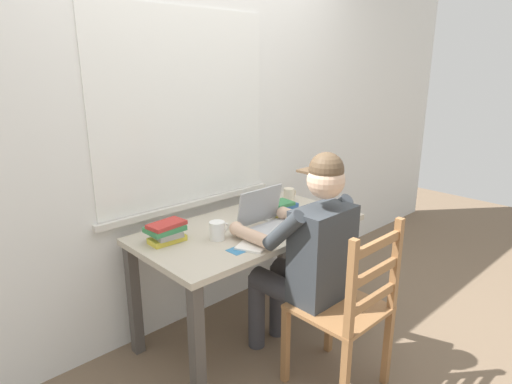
{
  "coord_description": "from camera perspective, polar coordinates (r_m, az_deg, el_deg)",
  "views": [
    {
      "loc": [
        -1.65,
        -1.8,
        1.66
      ],
      "look_at": [
        0.01,
        -0.05,
        0.95
      ],
      "focal_mm": 30.56,
      "sensor_mm": 36.0,
      "label": 1
    }
  ],
  "objects": [
    {
      "name": "desk",
      "position": [
        2.65,
        -0.83,
        -6.43
      ],
      "size": [
        1.35,
        0.72,
        0.73
      ],
      "color": "#BCB29E",
      "rests_on": "ground"
    },
    {
      "name": "back_wall",
      "position": [
        2.8,
        -7.05,
        9.0
      ],
      "size": [
        6.0,
        0.08,
        2.6
      ],
      "color": "silver",
      "rests_on": "ground"
    },
    {
      "name": "coffee_mug_spare",
      "position": [
        3.06,
        4.36,
        -0.4
      ],
      "size": [
        0.11,
        0.07,
        0.1
      ],
      "color": "beige",
      "rests_on": "desk"
    },
    {
      "name": "book_stack_side",
      "position": [
        2.84,
        3.29,
        -1.99
      ],
      "size": [
        0.21,
        0.16,
        0.07
      ],
      "color": "gold",
      "rests_on": "desk"
    },
    {
      "name": "computer_mouse",
      "position": [
        2.72,
        6.13,
        -3.32
      ],
      "size": [
        0.06,
        0.1,
        0.03
      ],
      "primitive_type": "ellipsoid",
      "color": "#ADAFB2",
      "rests_on": "desk"
    },
    {
      "name": "laptop",
      "position": [
        2.55,
        1.74,
        -3.72
      ],
      "size": [
        0.33,
        0.27,
        0.23
      ],
      "color": "#ADAFB2",
      "rests_on": "desk"
    },
    {
      "name": "landscape_photo_print",
      "position": [
        2.29,
        -2.09,
        -7.5
      ],
      "size": [
        0.13,
        0.09,
        0.0
      ],
      "primitive_type": "cube",
      "rotation": [
        0.0,
        0.0,
        0.02
      ],
      "color": "teal",
      "rests_on": "desk"
    },
    {
      "name": "coffee_mug_dark",
      "position": [
        2.86,
        -0.46,
        -1.51
      ],
      "size": [
        0.12,
        0.08,
        0.1
      ],
      "color": "#38281E",
      "rests_on": "desk"
    },
    {
      "name": "coffee_mug_white",
      "position": [
        2.41,
        -5.07,
        -5.03
      ],
      "size": [
        0.12,
        0.09,
        0.1
      ],
      "color": "white",
      "rests_on": "desk"
    },
    {
      "name": "ground_plane",
      "position": [
        2.95,
        -0.78,
        -17.68
      ],
      "size": [
        8.0,
        8.0,
        0.0
      ],
      "primitive_type": "plane",
      "color": "brown"
    },
    {
      "name": "wooden_chair",
      "position": [
        2.32,
        11.91,
        -14.86
      ],
      "size": [
        0.42,
        0.42,
        0.94
      ],
      "color": "olive",
      "rests_on": "ground"
    },
    {
      "name": "seated_person",
      "position": [
        2.37,
        6.63,
        -7.85
      ],
      "size": [
        0.5,
        0.6,
        1.25
      ],
      "color": "#33383D",
      "rests_on": "ground"
    },
    {
      "name": "paper_pile_near_laptop",
      "position": [
        2.37,
        0.03,
        -6.59
      ],
      "size": [
        0.29,
        0.24,
        0.01
      ],
      "primitive_type": "cube",
      "rotation": [
        0.0,
        0.0,
        0.43
      ],
      "color": "white",
      "rests_on": "desk"
    },
    {
      "name": "book_stack_main",
      "position": [
        2.42,
        -11.68,
        -5.12
      ],
      "size": [
        0.21,
        0.16,
        0.11
      ],
      "color": "gold",
      "rests_on": "desk"
    },
    {
      "name": "paper_pile_back_corner",
      "position": [
        2.8,
        1.06,
        -2.87
      ],
      "size": [
        0.29,
        0.26,
        0.01
      ],
      "primitive_type": "cube",
      "rotation": [
        0.0,
        0.0,
        0.42
      ],
      "color": "white",
      "rests_on": "desk"
    }
  ]
}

